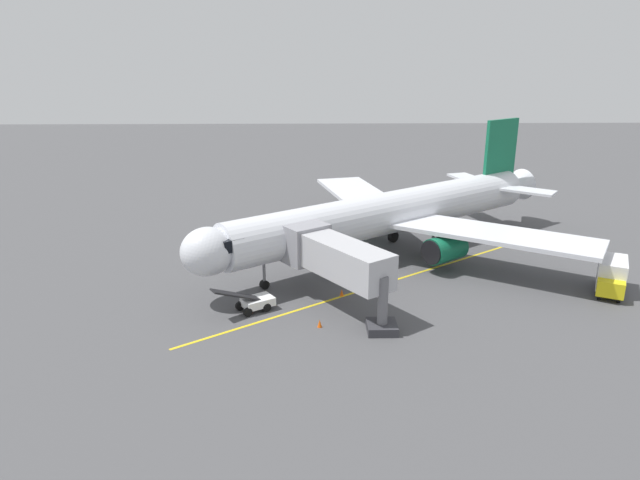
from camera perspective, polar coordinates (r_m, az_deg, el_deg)
name	(u,v)px	position (r m, az deg, el deg)	size (l,w,h in m)	color
ground_plane	(370,258)	(51.87, 5.06, -1.81)	(220.00, 220.00, 0.00)	#4C4C4F
apron_lead_in_line	(399,279)	(47.30, 8.01, -3.91)	(0.24, 40.00, 0.01)	yellow
airplane	(393,213)	(51.85, 7.38, 2.74)	(35.10, 31.12, 11.50)	silver
jet_bridge	(331,256)	(40.97, 1.11, -1.63)	(8.36, 10.42, 5.40)	#B7B7BC
ground_crew_marshaller	(229,260)	(49.20, -9.18, -2.00)	(0.46, 0.37, 1.71)	#23232D
belt_loader_near_nose	(254,301)	(41.22, -6.69, -6.19)	(4.51, 3.46, 2.32)	white
baggage_cart_portside	(375,206)	(67.58, 5.58, 3.47)	(2.95, 2.49, 1.27)	#2D3899
box_truck_starboard_side	(611,276)	(49.23, 27.42, -3.24)	(3.87, 4.98, 2.62)	yellow
belt_loader_rear_apron	(363,195)	(72.72, 4.41, 4.59)	(4.58, 3.28, 2.32)	black
safety_cone_nose_left	(342,293)	(43.54, 2.22, -5.34)	(0.32, 0.32, 0.55)	#F2590F
safety_cone_nose_right	(252,307)	(41.34, -6.91, -6.80)	(0.32, 0.32, 0.55)	#F2590F
safety_cone_wing_port	(211,230)	(60.12, -11.01, 1.00)	(0.32, 0.32, 0.55)	#F2590F
safety_cone_wing_starboard	(320,323)	(38.73, -0.04, -8.44)	(0.32, 0.32, 0.55)	#F2590F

